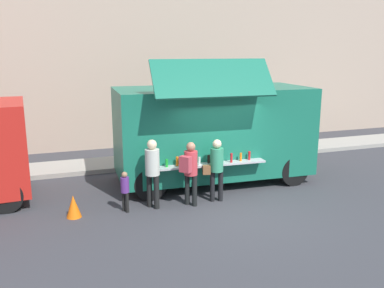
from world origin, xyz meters
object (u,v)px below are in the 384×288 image
(traffic_cone_orange, at_px, (74,206))
(customer_rear_waiting, at_px, (152,168))
(food_truck_main, at_px, (213,131))
(child_near_queue, at_px, (125,188))
(trash_bin, at_px, (275,142))
(customer_front_ordering, at_px, (216,165))
(customer_mid_with_backpack, at_px, (190,167))

(traffic_cone_orange, bearing_deg, customer_rear_waiting, -0.73)
(food_truck_main, distance_m, customer_rear_waiting, 2.80)
(food_truck_main, bearing_deg, child_near_queue, -149.04)
(trash_bin, xyz_separation_m, child_near_queue, (-6.55, -3.93, 0.15))
(customer_rear_waiting, xyz_separation_m, child_near_queue, (-0.72, -0.05, -0.44))
(trash_bin, xyz_separation_m, customer_front_ordering, (-4.14, -3.98, 0.53))
(customer_front_ordering, bearing_deg, child_near_queue, 101.38)
(customer_mid_with_backpack, height_order, child_near_queue, customer_mid_with_backpack)
(customer_mid_with_backpack, bearing_deg, customer_rear_waiting, 128.58)
(food_truck_main, distance_m, trash_bin, 4.39)
(traffic_cone_orange, distance_m, customer_mid_with_backpack, 3.00)
(trash_bin, xyz_separation_m, customer_mid_with_backpack, (-4.90, -4.07, 0.56))
(trash_bin, bearing_deg, customer_rear_waiting, -146.32)
(food_truck_main, height_order, customer_front_ordering, food_truck_main)
(traffic_cone_orange, bearing_deg, trash_bin, 26.37)
(child_near_queue, bearing_deg, traffic_cone_orange, 147.95)
(customer_front_ordering, height_order, customer_rear_waiting, customer_rear_waiting)
(customer_mid_with_backpack, distance_m, customer_rear_waiting, 0.95)
(trash_bin, height_order, customer_front_ordering, customer_front_ordering)
(child_near_queue, bearing_deg, customer_rear_waiting, -24.96)
(customer_mid_with_backpack, xyz_separation_m, child_near_queue, (-1.65, 0.14, -0.41))
(traffic_cone_orange, xyz_separation_m, customer_mid_with_backpack, (2.89, -0.21, 0.75))
(trash_bin, distance_m, child_near_queue, 7.64)
(customer_rear_waiting, bearing_deg, child_near_queue, 148.29)
(traffic_cone_orange, height_order, trash_bin, trash_bin)
(traffic_cone_orange, height_order, customer_mid_with_backpack, customer_mid_with_backpack)
(customer_front_ordering, relative_size, child_near_queue, 1.62)
(child_near_queue, bearing_deg, customer_front_ordering, -29.81)
(food_truck_main, relative_size, trash_bin, 6.25)
(traffic_cone_orange, height_order, customer_rear_waiting, customer_rear_waiting)
(trash_bin, bearing_deg, food_truck_main, -146.90)
(traffic_cone_orange, bearing_deg, customer_front_ordering, -1.85)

